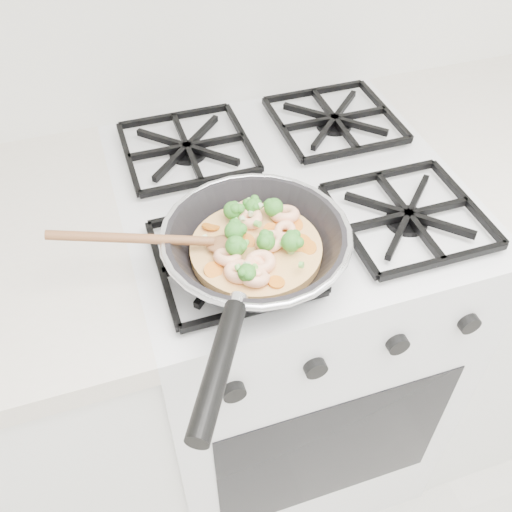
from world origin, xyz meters
name	(u,v)px	position (x,y,z in m)	size (l,w,h in m)	color
stove	(282,335)	(0.00, 1.70, 0.46)	(0.60, 0.60, 0.92)	silver
skillet	(254,246)	(-0.12, 1.52, 0.96)	(0.43, 0.43, 0.09)	black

